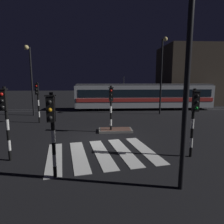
{
  "coord_description": "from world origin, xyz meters",
  "views": [
    {
      "loc": [
        -0.08,
        -11.85,
        3.7
      ],
      "look_at": [
        0.81,
        2.23,
        1.4
      ],
      "focal_mm": 31.32,
      "sensor_mm": 36.0,
      "label": 1
    }
  ],
  "objects": [
    {
      "name": "tram",
      "position": [
        5.49,
        12.54,
        1.75
      ],
      "size": [
        17.25,
        2.58,
        4.15
      ],
      "color": "silver",
      "rests_on": "ground"
    },
    {
      "name": "traffic_light_corner_far_left",
      "position": [
        -5.39,
        5.23,
        2.33
      ],
      "size": [
        0.36,
        0.42,
        3.54
      ],
      "color": "black",
      "rests_on": "ground"
    },
    {
      "name": "traffic_island",
      "position": [
        1.05,
        2.01,
        0.09
      ],
      "size": [
        2.42,
        1.24,
        0.18
      ],
      "color": "slate",
      "rests_on": "ground"
    },
    {
      "name": "street_lamp_trackside_right",
      "position": [
        6.56,
        8.88,
        4.99
      ],
      "size": [
        0.44,
        1.21,
        7.98
      ],
      "color": "black",
      "rests_on": "ground"
    },
    {
      "name": "building_backdrop",
      "position": [
        16.52,
        19.1,
        4.48
      ],
      "size": [
        13.07,
        8.0,
        8.96
      ],
      "primitive_type": "cube",
      "color": "#42382D",
      "rests_on": "ground"
    },
    {
      "name": "traffic_light_kerb_mid_left",
      "position": [
        -1.82,
        -4.8,
        2.16
      ],
      "size": [
        0.36,
        0.42,
        3.27
      ],
      "color": "black",
      "rests_on": "ground"
    },
    {
      "name": "crosswalk_zebra",
      "position": [
        0.0,
        -2.34,
        0.01
      ],
      "size": [
        6.04,
        5.1,
        0.02
      ],
      "color": "silver",
      "rests_on": "ground"
    },
    {
      "name": "traffic_light_corner_near_left",
      "position": [
        -4.27,
        -3.02,
        2.26
      ],
      "size": [
        0.36,
        0.42,
        3.43
      ],
      "color": "black",
      "rests_on": "ground"
    },
    {
      "name": "traffic_light_corner_near_right",
      "position": [
        4.33,
        -3.1,
        2.19
      ],
      "size": [
        0.36,
        0.42,
        3.32
      ],
      "color": "black",
      "rests_on": "ground"
    },
    {
      "name": "street_lamp_near_kerb",
      "position": [
        2.68,
        -6.02,
        4.61
      ],
      "size": [
        0.44,
        1.21,
        7.29
      ],
      "color": "black",
      "rests_on": "ground"
    },
    {
      "name": "ground_plane",
      "position": [
        0.0,
        0.0,
        0.0
      ],
      "size": [
        120.0,
        120.0,
        0.0
      ],
      "primitive_type": "plane",
      "color": "black"
    },
    {
      "name": "rail_near",
      "position": [
        0.0,
        11.82,
        0.01
      ],
      "size": [
        80.0,
        0.12,
        0.03
      ],
      "primitive_type": "cube",
      "color": "#59595E",
      "rests_on": "ground"
    },
    {
      "name": "rail_far",
      "position": [
        0.0,
        13.26,
        0.01
      ],
      "size": [
        80.0,
        0.12,
        0.03
      ],
      "primitive_type": "cube",
      "color": "#59595E",
      "rests_on": "ground"
    },
    {
      "name": "traffic_light_median_centre",
      "position": [
        0.71,
        1.68,
        2.19
      ],
      "size": [
        0.36,
        0.42,
        3.32
      ],
      "color": "black",
      "rests_on": "ground"
    },
    {
      "name": "street_lamp_trackside_left",
      "position": [
        -7.09,
        8.87,
        4.48
      ],
      "size": [
        0.44,
        1.21,
        7.05
      ],
      "color": "black",
      "rests_on": "ground"
    }
  ]
}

